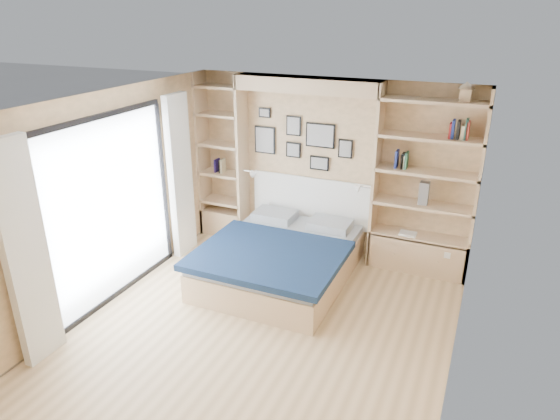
% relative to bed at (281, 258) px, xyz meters
% --- Properties ---
extents(ground, '(4.50, 4.50, 0.00)m').
position_rel_bed_xyz_m(ground, '(0.28, -1.15, -0.28)').
color(ground, '#DDB887').
rests_on(ground, ground).
extents(room_shell, '(4.50, 4.50, 4.50)m').
position_rel_bed_xyz_m(room_shell, '(-0.11, 0.37, 0.80)').
color(room_shell, '#E5B986').
rests_on(room_shell, ground).
extents(bed, '(1.80, 2.21, 1.07)m').
position_rel_bed_xyz_m(bed, '(0.00, 0.00, 0.00)').
color(bed, '#CDAE85').
rests_on(bed, ground).
extents(photo_gallery, '(1.48, 0.02, 0.82)m').
position_rel_bed_xyz_m(photo_gallery, '(-0.17, 1.08, 1.32)').
color(photo_gallery, black).
rests_on(photo_gallery, ground).
extents(reading_lamps, '(1.92, 0.12, 0.15)m').
position_rel_bed_xyz_m(reading_lamps, '(-0.02, 0.85, 0.82)').
color(reading_lamps, silver).
rests_on(reading_lamps, ground).
extents(shelf_decor, '(3.53, 0.23, 2.03)m').
position_rel_bed_xyz_m(shelf_decor, '(1.39, 0.92, 1.42)').
color(shelf_decor, navy).
rests_on(shelf_decor, ground).
extents(deck, '(3.20, 4.00, 0.05)m').
position_rel_bed_xyz_m(deck, '(-3.32, -1.15, -0.28)').
color(deck, '#776A58').
rests_on(deck, ground).
extents(deck_chair, '(0.50, 0.76, 0.72)m').
position_rel_bed_xyz_m(deck_chair, '(-2.69, -0.45, 0.06)').
color(deck_chair, tan).
rests_on(deck_chair, ground).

